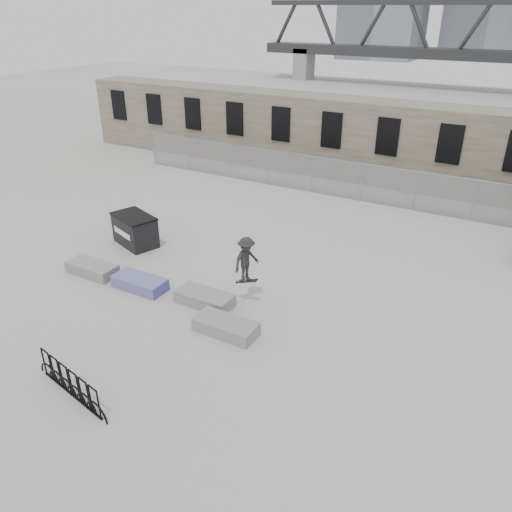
{
  "coord_description": "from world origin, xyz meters",
  "views": [
    {
      "loc": [
        10.21,
        -11.68,
        9.19
      ],
      "look_at": [
        2.49,
        1.95,
        1.3
      ],
      "focal_mm": 35.0,
      "sensor_mm": 36.0,
      "label": 1
    }
  ],
  "objects_px": {
    "planter_far_left": "(92,268)",
    "planter_center_right": "(205,298)",
    "planter_offset": "(226,326)",
    "dumpster": "(135,230)",
    "bike_rack": "(70,382)",
    "planter_center_left": "(140,282)",
    "skateboarder": "(246,260)"
  },
  "relations": [
    {
      "from": "planter_far_left",
      "to": "planter_center_right",
      "type": "height_order",
      "value": "same"
    },
    {
      "from": "planter_far_left",
      "to": "planter_center_right",
      "type": "distance_m",
      "value": 4.97
    },
    {
      "from": "planter_center_right",
      "to": "planter_offset",
      "type": "xyz_separation_m",
      "value": [
        1.54,
        -1.06,
        0.0
      ]
    },
    {
      "from": "dumpster",
      "to": "bike_rack",
      "type": "bearing_deg",
      "value": -39.03
    },
    {
      "from": "planter_offset",
      "to": "dumpster",
      "type": "xyz_separation_m",
      "value": [
        -6.86,
        3.59,
        0.42
      ]
    },
    {
      "from": "planter_center_right",
      "to": "bike_rack",
      "type": "relative_size",
      "value": 0.65
    },
    {
      "from": "planter_far_left",
      "to": "planter_center_left",
      "type": "height_order",
      "value": "same"
    },
    {
      "from": "planter_far_left",
      "to": "planter_offset",
      "type": "xyz_separation_m",
      "value": [
        6.5,
        -0.72,
        0.0
      ]
    },
    {
      "from": "planter_center_left",
      "to": "bike_rack",
      "type": "bearing_deg",
      "value": -66.96
    },
    {
      "from": "planter_center_right",
      "to": "bike_rack",
      "type": "xyz_separation_m",
      "value": [
        -0.46,
        -5.43,
        0.2
      ]
    },
    {
      "from": "planter_offset",
      "to": "skateboarder",
      "type": "height_order",
      "value": "skateboarder"
    },
    {
      "from": "planter_offset",
      "to": "dumpster",
      "type": "bearing_deg",
      "value": 152.38
    },
    {
      "from": "planter_far_left",
      "to": "skateboarder",
      "type": "height_order",
      "value": "skateboarder"
    },
    {
      "from": "planter_center_left",
      "to": "bike_rack",
      "type": "distance_m",
      "value": 5.61
    },
    {
      "from": "planter_far_left",
      "to": "bike_rack",
      "type": "distance_m",
      "value": 6.8
    },
    {
      "from": "planter_center_right",
      "to": "dumpster",
      "type": "relative_size",
      "value": 0.87
    },
    {
      "from": "planter_center_right",
      "to": "planter_offset",
      "type": "distance_m",
      "value": 1.87
    },
    {
      "from": "planter_offset",
      "to": "skateboarder",
      "type": "relative_size",
      "value": 1.15
    },
    {
      "from": "planter_center_left",
      "to": "dumpster",
      "type": "height_order",
      "value": "dumpster"
    },
    {
      "from": "planter_far_left",
      "to": "dumpster",
      "type": "xyz_separation_m",
      "value": [
        -0.36,
        2.86,
        0.42
      ]
    },
    {
      "from": "planter_far_left",
      "to": "planter_center_right",
      "type": "bearing_deg",
      "value": 3.86
    },
    {
      "from": "planter_center_left",
      "to": "skateboarder",
      "type": "xyz_separation_m",
      "value": [
        3.84,
        1.09,
        1.42
      ]
    },
    {
      "from": "dumpster",
      "to": "bike_rack",
      "type": "relative_size",
      "value": 0.74
    },
    {
      "from": "planter_far_left",
      "to": "planter_offset",
      "type": "bearing_deg",
      "value": -6.37
    },
    {
      "from": "dumpster",
      "to": "skateboarder",
      "type": "height_order",
      "value": "skateboarder"
    },
    {
      "from": "skateboarder",
      "to": "planter_center_left",
      "type": "bearing_deg",
      "value": 120.33
    },
    {
      "from": "planter_center_left",
      "to": "planter_center_right",
      "type": "bearing_deg",
      "value": 5.99
    },
    {
      "from": "planter_center_right",
      "to": "bike_rack",
      "type": "distance_m",
      "value": 5.46
    },
    {
      "from": "planter_far_left",
      "to": "planter_center_left",
      "type": "relative_size",
      "value": 1.0
    },
    {
      "from": "planter_center_right",
      "to": "dumpster",
      "type": "xyz_separation_m",
      "value": [
        -5.32,
        2.53,
        0.42
      ]
    },
    {
      "from": "planter_center_right",
      "to": "skateboarder",
      "type": "relative_size",
      "value": 1.15
    },
    {
      "from": "planter_center_right",
      "to": "planter_far_left",
      "type": "bearing_deg",
      "value": -176.14
    }
  ]
}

